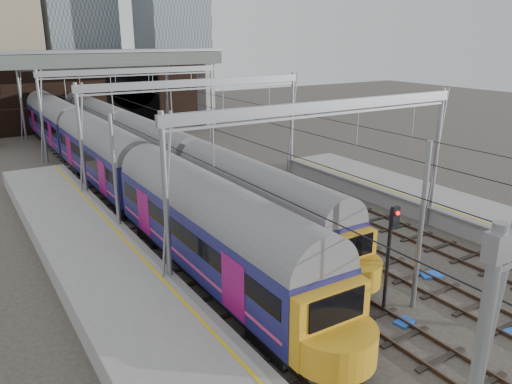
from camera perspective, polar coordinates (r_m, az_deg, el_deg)
ground at (r=21.17m, az=21.62°, el=-14.42°), size 160.00×160.00×0.00m
platform_left at (r=16.96m, az=-8.68°, el=-19.73°), size 4.32×55.00×1.12m
tracks at (r=31.23m, az=-0.70°, el=-2.61°), size 14.40×80.00×0.22m
overhead_line at (r=35.28m, az=-6.31°, el=10.58°), size 16.80×80.00×8.00m
retaining_wall at (r=64.51m, az=-17.21°, el=11.03°), size 28.00×2.75×9.00m
overbridge at (r=58.21m, az=-17.24°, el=13.31°), size 28.00×3.00×9.25m
train_main at (r=46.05m, az=-14.85°, el=6.40°), size 2.57×59.42×4.50m
train_second at (r=37.39m, az=-16.96°, el=4.06°), size 2.91×50.45×4.97m
signal_near_centre at (r=20.31m, az=15.09°, el=-5.93°), size 0.34×0.46×4.54m
equip_cover_a at (r=24.98m, az=19.34°, el=-8.93°), size 1.13×0.98×0.11m
equip_cover_b at (r=20.95m, az=16.60°, el=-14.06°), size 0.85×0.65×0.09m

